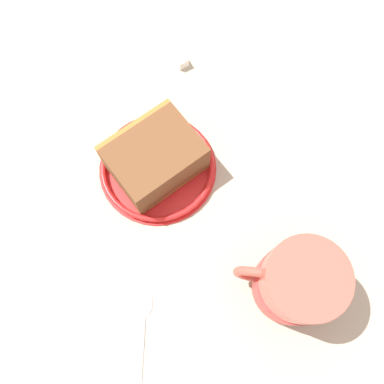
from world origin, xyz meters
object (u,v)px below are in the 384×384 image
cake_slice (155,158)px  sugar_cube (182,62)px  tea_mug (295,283)px  teaspoon (144,320)px  small_plate (158,167)px

cake_slice → sugar_cube: bearing=136.4°
tea_mug → teaspoon: tea_mug is taller
sugar_cube → small_plate: bearing=-42.9°
small_plate → teaspoon: bearing=-35.6°
small_plate → tea_mug: size_ratio=1.49×
cake_slice → sugar_cube: size_ratio=7.71×
small_plate → teaspoon: 19.63cm
small_plate → cake_slice: 2.89cm
tea_mug → sugar_cube: tea_mug is taller
small_plate → teaspoon: size_ratio=1.51×
tea_mug → sugar_cube: bearing=170.2°
small_plate → tea_mug: (21.97, 5.54, 4.11)cm
cake_slice → tea_mug: (22.24, 5.56, 1.24)cm
cake_slice → teaspoon: cake_slice is taller
cake_slice → small_plate: bearing=5.0°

